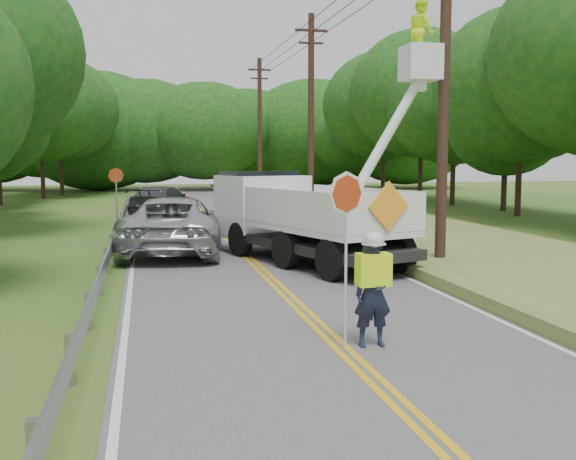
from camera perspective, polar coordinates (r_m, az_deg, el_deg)
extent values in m
plane|color=#2E591D|center=(9.32, 7.95, -13.21)|extent=(140.00, 140.00, 0.00)
cube|color=#4F4E51|center=(22.66, -4.23, -1.60)|extent=(7.20, 96.00, 0.02)
cube|color=gold|center=(22.65, -4.48, -1.57)|extent=(0.12, 96.00, 0.00)
cube|color=gold|center=(22.67, -3.98, -1.56)|extent=(0.12, 96.00, 0.00)
cube|color=silver|center=(22.46, -12.99, -1.78)|extent=(0.12, 96.00, 0.00)
cube|color=silver|center=(23.37, 4.18, -1.32)|extent=(0.12, 96.00, 0.00)
cube|color=gray|center=(6.90, -20.82, -17.59)|extent=(0.12, 0.14, 0.70)
cube|color=gray|center=(9.70, -18.11, -10.50)|extent=(0.12, 0.14, 0.70)
cube|color=gray|center=(12.59, -16.69, -6.61)|extent=(0.12, 0.14, 0.70)
cube|color=gray|center=(15.52, -15.81, -4.17)|extent=(0.12, 0.14, 0.70)
cube|color=gray|center=(18.48, -15.22, -2.52)|extent=(0.12, 0.14, 0.70)
cube|color=gray|center=(21.45, -14.79, -1.32)|extent=(0.12, 0.14, 0.70)
cube|color=gray|center=(24.42, -14.46, -0.41)|extent=(0.12, 0.14, 0.70)
cube|color=gray|center=(27.40, -14.21, 0.30)|extent=(0.12, 0.14, 0.70)
cube|color=gray|center=(30.39, -14.01, 0.87)|extent=(0.12, 0.14, 0.70)
cube|color=gray|center=(33.37, -13.84, 1.34)|extent=(0.12, 0.14, 0.70)
cube|color=gray|center=(36.36, -13.70, 1.73)|extent=(0.12, 0.14, 0.70)
cube|color=gray|center=(39.35, -13.58, 2.06)|extent=(0.12, 0.14, 0.70)
cube|color=gray|center=(42.35, -13.48, 2.35)|extent=(0.12, 0.14, 0.70)
cube|color=gray|center=(45.34, -13.39, 2.60)|extent=(0.12, 0.14, 0.70)
cube|color=gray|center=(23.40, -14.33, -0.07)|extent=(0.05, 48.00, 0.34)
cylinder|color=black|center=(19.12, 13.16, 11.80)|extent=(0.30, 0.30, 10.00)
cylinder|color=black|center=(33.29, 1.97, 9.52)|extent=(0.30, 0.30, 10.00)
cube|color=black|center=(33.79, 2.00, 16.65)|extent=(1.60, 0.12, 0.12)
cube|color=black|center=(33.69, 1.99, 15.64)|extent=(1.20, 0.10, 0.10)
cylinder|color=black|center=(47.96, -2.42, 8.51)|extent=(0.30, 0.30, 10.00)
cube|color=black|center=(48.31, -2.45, 13.49)|extent=(1.60, 0.12, 0.12)
cube|color=black|center=(48.24, -2.44, 12.78)|extent=(1.20, 0.10, 0.10)
cylinder|color=black|center=(27.44, 3.98, 18.87)|extent=(0.03, 43.00, 0.03)
cylinder|color=black|center=(27.63, 5.45, 18.77)|extent=(0.03, 43.00, 0.03)
cylinder|color=black|center=(27.84, 6.90, 18.65)|extent=(0.03, 43.00, 0.03)
cube|color=#556F36|center=(24.62, 12.36, -0.77)|extent=(7.00, 96.00, 0.30)
cylinder|color=#332319|center=(53.35, -20.19, 4.65)|extent=(0.32, 0.32, 3.95)
ellipsoid|color=#103F14|center=(53.47, -20.39, 9.83)|extent=(9.22, 9.22, 8.11)
cylinder|color=#332319|center=(56.80, -18.75, 4.80)|extent=(0.32, 0.32, 4.00)
ellipsoid|color=#103F14|center=(56.91, -18.93, 9.72)|extent=(9.32, 9.32, 8.20)
cylinder|color=#332319|center=(37.02, 19.06, 4.16)|extent=(0.32, 0.32, 3.94)
ellipsoid|color=#103F14|center=(37.18, 19.33, 11.60)|extent=(9.20, 9.20, 8.10)
cylinder|color=#332319|center=(40.31, 17.93, 3.59)|extent=(0.32, 0.32, 2.88)
ellipsoid|color=#103F14|center=(40.32, 18.10, 8.60)|extent=(6.73, 6.73, 5.92)
cylinder|color=#332319|center=(44.33, 13.87, 4.47)|extent=(0.32, 0.32, 3.74)
ellipsoid|color=#103F14|center=(44.44, 14.02, 10.37)|extent=(8.72, 8.72, 7.67)
cylinder|color=#332319|center=(48.36, 11.21, 5.04)|extent=(0.32, 0.32, 4.36)
ellipsoid|color=#103F14|center=(48.55, 11.34, 11.34)|extent=(10.17, 10.17, 8.95)
cylinder|color=#332319|center=(53.11, 8.10, 5.05)|extent=(0.32, 0.32, 4.10)
ellipsoid|color=#103F14|center=(53.24, 8.18, 10.45)|extent=(9.57, 9.57, 8.42)
cylinder|color=#332319|center=(58.49, 5.20, 4.56)|extent=(0.32, 0.32, 2.82)
ellipsoid|color=#103F14|center=(58.49, 5.24, 7.93)|extent=(6.57, 6.57, 5.78)
ellipsoid|color=#103F14|center=(66.20, -20.16, 7.94)|extent=(11.54, 8.65, 8.65)
ellipsoid|color=#103F14|center=(64.84, -16.00, 8.12)|extent=(14.67, 11.00, 11.00)
ellipsoid|color=#103F14|center=(64.43, -12.13, 8.24)|extent=(12.94, 9.71, 9.71)
ellipsoid|color=#103F14|center=(62.93, -7.11, 8.38)|extent=(12.03, 9.02, 9.02)
ellipsoid|color=#103F14|center=(66.85, -3.40, 8.29)|extent=(11.50, 8.63, 8.63)
ellipsoid|color=#103F14|center=(67.34, 2.20, 8.28)|extent=(14.14, 10.61, 10.61)
ellipsoid|color=#103F14|center=(67.55, 5.65, 8.25)|extent=(11.88, 8.91, 8.91)
ellipsoid|color=#103F14|center=(67.25, 10.03, 8.19)|extent=(13.66, 10.24, 10.24)
imported|color=#191E33|center=(10.96, 7.26, -5.40)|extent=(0.64, 0.42, 1.74)
cube|color=#CBEF10|center=(10.88, 7.29, -3.36)|extent=(0.54, 0.33, 0.53)
ellipsoid|color=silver|center=(10.81, 7.33, -0.82)|extent=(0.33, 0.33, 0.26)
cylinder|color=#B7B7B7|center=(10.80, 4.95, -3.66)|extent=(0.04, 0.04, 2.44)
cylinder|color=#A73412|center=(10.65, 5.01, 3.12)|extent=(0.65, 0.30, 0.70)
cylinder|color=black|center=(16.65, 3.76, -2.56)|extent=(0.66, 1.11, 1.06)
cylinder|color=black|center=(18.00, 9.50, -1.97)|extent=(0.66, 1.11, 1.06)
cylinder|color=black|center=(18.48, -0.17, -1.68)|extent=(0.66, 1.11, 1.06)
cylinder|color=black|center=(19.70, 5.31, -1.21)|extent=(0.66, 1.11, 1.06)
cylinder|color=black|center=(20.86, -4.09, -0.78)|extent=(0.66, 1.11, 1.06)
cylinder|color=black|center=(21.95, 1.02, -0.42)|extent=(0.66, 1.11, 1.06)
cube|color=black|center=(19.33, 2.11, -1.10)|extent=(4.51, 7.41, 0.28)
cube|color=white|center=(18.63, 3.43, 0.32)|extent=(4.06, 5.62, 0.24)
cube|color=white|center=(17.90, 0.16, 1.86)|extent=(1.74, 4.80, 0.99)
cube|color=white|center=(19.32, 6.47, 2.14)|extent=(1.74, 4.80, 0.99)
cube|color=white|center=(16.59, 8.39, 1.45)|extent=(2.41, 0.90, 0.99)
cube|color=white|center=(21.77, -2.20, 2.05)|extent=(3.03, 2.79, 1.98)
cube|color=black|center=(21.92, -2.49, 3.95)|extent=(2.55, 2.08, 0.83)
cube|color=white|center=(17.60, 5.69, 1.76)|extent=(1.26, 1.26, 0.88)
cube|color=white|center=(18.91, 11.23, 13.78)|extent=(0.94, 0.94, 0.94)
imported|color=#CBEF10|center=(19.04, 11.29, 16.30)|extent=(0.62, 0.80, 1.65)
cube|color=#FFA121|center=(16.52, 8.57, 2.00)|extent=(1.19, 0.45, 1.25)
imported|color=#ADAFB5|center=(21.71, -9.71, 0.41)|extent=(3.76, 6.81, 1.81)
imported|color=#393B42|center=(35.66, -10.63, 2.45)|extent=(4.08, 5.82, 1.57)
cylinder|color=gray|center=(26.16, -14.39, 2.02)|extent=(0.06, 0.06, 2.52)
cylinder|color=#A73412|center=(26.10, -14.46, 4.53)|extent=(0.57, 0.09, 0.57)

